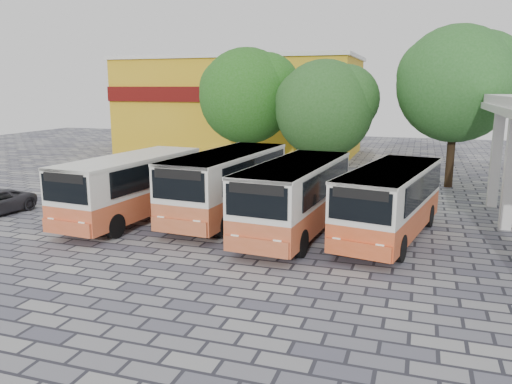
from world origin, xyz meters
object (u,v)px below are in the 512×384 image
(bus_centre_left, at_px, (227,181))
(bus_far_right, at_px, (390,198))
(bus_far_left, at_px, (131,184))
(bus_centre_right, at_px, (295,193))

(bus_centre_left, distance_m, bus_far_right, 7.06)
(bus_far_left, bearing_deg, bus_far_right, 8.61)
(bus_centre_left, xyz_separation_m, bus_far_right, (7.00, -0.85, -0.12))
(bus_far_left, relative_size, bus_centre_left, 0.95)
(bus_far_left, distance_m, bus_centre_left, 4.16)
(bus_far_left, distance_m, bus_far_right, 10.89)
(bus_far_left, relative_size, bus_centre_right, 0.98)
(bus_centre_left, distance_m, bus_centre_right, 3.70)
(bus_far_right, bearing_deg, bus_centre_left, -175.85)
(bus_far_left, distance_m, bus_centre_right, 7.29)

